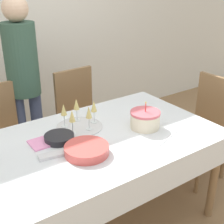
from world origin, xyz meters
TOP-DOWN VIEW (x-y plane):
  - wall_back at (0.00, 1.69)m, footprint 8.00×0.05m
  - dining_table at (0.00, 0.00)m, footprint 1.77×1.01m
  - dining_chair_far_right at (0.39, 0.82)m, footprint 0.45×0.45m
  - dining_chair_right_end at (1.21, 0.00)m, footprint 0.43×0.43m
  - birthday_cake at (0.42, -0.07)m, footprint 0.21×0.21m
  - champagne_tray at (0.04, 0.21)m, footprint 0.33×0.33m
  - plate_stack_main at (-0.11, -0.14)m, footprint 0.28×0.28m
  - plate_stack_dessert at (-0.17, 0.11)m, footprint 0.20×0.20m
  - cake_knife at (0.46, -0.27)m, footprint 0.29×0.11m
  - fork_pile at (-0.30, -0.05)m, footprint 0.18×0.09m
  - napkin_pile at (-0.29, 0.14)m, footprint 0.15×0.15m
  - person_standing at (-0.07, 0.99)m, footprint 0.28×0.28m

SIDE VIEW (x-z plane):
  - dining_chair_far_right at x=0.39m, z-range 0.04..0.98m
  - dining_chair_right_end at x=1.21m, z-range 0.04..0.98m
  - dining_table at x=0.00m, z-range 0.27..1.01m
  - cake_knife at x=0.46m, z-range 0.74..0.75m
  - napkin_pile at x=-0.29m, z-range 0.74..0.76m
  - fork_pile at x=-0.30m, z-range 0.74..0.76m
  - plate_stack_dessert at x=-0.17m, z-range 0.74..0.79m
  - plate_stack_main at x=-0.11m, z-range 0.74..0.80m
  - birthday_cake at x=0.42m, z-range 0.71..0.91m
  - champagne_tray at x=0.04m, z-range 0.73..0.91m
  - person_standing at x=-0.07m, z-range 0.16..1.77m
  - wall_back at x=0.00m, z-range 0.00..2.70m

